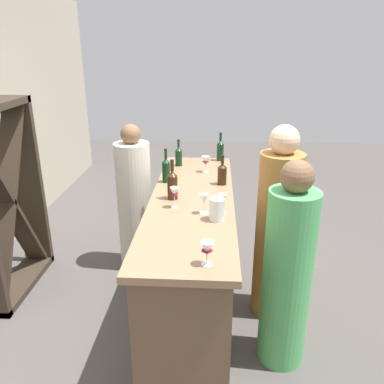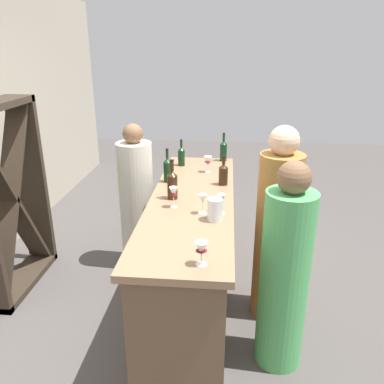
% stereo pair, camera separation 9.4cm
% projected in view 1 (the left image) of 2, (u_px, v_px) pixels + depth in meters
% --- Properties ---
extents(ground_plane, '(12.00, 12.00, 0.00)m').
position_uv_depth(ground_plane, '(192.00, 295.00, 3.59)').
color(ground_plane, '#4C4744').
extents(bar_counter, '(2.40, 0.69, 0.97)m').
position_uv_depth(bar_counter, '(192.00, 249.00, 3.42)').
color(bar_counter, brown).
rests_on(bar_counter, ground).
extents(wine_rack, '(0.96, 0.28, 1.73)m').
position_uv_depth(wine_rack, '(5.00, 202.00, 3.43)').
color(wine_rack, '#33281E').
rests_on(wine_rack, ground).
extents(wine_bottle_leftmost_amber_brown, '(0.08, 0.08, 0.33)m').
position_uv_depth(wine_bottle_leftmost_amber_brown, '(172.00, 184.00, 3.18)').
color(wine_bottle_leftmost_amber_brown, '#331E0F').
rests_on(wine_bottle_leftmost_amber_brown, bar_counter).
extents(wine_bottle_second_left_amber_brown, '(0.08, 0.08, 0.27)m').
position_uv_depth(wine_bottle_second_left_amber_brown, '(222.00, 174.00, 3.51)').
color(wine_bottle_second_left_amber_brown, '#331E0F').
rests_on(wine_bottle_second_left_amber_brown, bar_counter).
extents(wine_bottle_center_dark_green, '(0.07, 0.07, 0.31)m').
position_uv_depth(wine_bottle_center_dark_green, '(166.00, 170.00, 3.57)').
color(wine_bottle_center_dark_green, black).
rests_on(wine_bottle_center_dark_green, bar_counter).
extents(wine_bottle_second_right_dark_green, '(0.07, 0.07, 0.28)m').
position_uv_depth(wine_bottle_second_right_dark_green, '(179.00, 156.00, 4.05)').
color(wine_bottle_second_right_dark_green, black).
rests_on(wine_bottle_second_right_dark_green, bar_counter).
extents(wine_bottle_rightmost_dark_green, '(0.07, 0.07, 0.31)m').
position_uv_depth(wine_bottle_rightmost_dark_green, '(220.00, 150.00, 4.22)').
color(wine_bottle_rightmost_dark_green, black).
rests_on(wine_bottle_rightmost_dark_green, bar_counter).
extents(wine_glass_near_left, '(0.07, 0.07, 0.15)m').
position_uv_depth(wine_glass_near_left, '(223.00, 200.00, 2.91)').
color(wine_glass_near_left, white).
rests_on(wine_glass_near_left, bar_counter).
extents(wine_glass_near_center, '(0.08, 0.08, 0.15)m').
position_uv_depth(wine_glass_near_center, '(207.00, 249.00, 2.23)').
color(wine_glass_near_center, white).
rests_on(wine_glass_near_center, bar_counter).
extents(wine_glass_near_right, '(0.07, 0.07, 0.15)m').
position_uv_depth(wine_glass_near_right, '(204.00, 200.00, 2.91)').
color(wine_glass_near_right, white).
rests_on(wine_glass_near_right, bar_counter).
extents(wine_glass_far_left, '(0.08, 0.08, 0.16)m').
position_uv_depth(wine_glass_far_left, '(206.00, 161.00, 3.85)').
color(wine_glass_far_left, white).
rests_on(wine_glass_far_left, bar_counter).
extents(wine_glass_far_center, '(0.07, 0.07, 0.17)m').
position_uv_depth(wine_glass_far_center, '(174.00, 194.00, 3.01)').
color(wine_glass_far_center, white).
rests_on(wine_glass_far_center, bar_counter).
extents(water_pitcher, '(0.11, 0.11, 0.17)m').
position_uv_depth(water_pitcher, '(217.00, 209.00, 2.81)').
color(water_pitcher, silver).
rests_on(water_pitcher, bar_counter).
extents(person_left_guest, '(0.42, 0.42, 1.51)m').
position_uv_depth(person_left_guest, '(287.00, 274.00, 2.65)').
color(person_left_guest, '#4CA559').
rests_on(person_left_guest, ground).
extents(person_center_guest, '(0.35, 0.35, 1.62)m').
position_uv_depth(person_center_guest, '(277.00, 231.00, 3.15)').
color(person_center_guest, '#9E6B33').
rests_on(person_center_guest, ground).
extents(person_right_guest, '(0.34, 0.34, 1.47)m').
position_uv_depth(person_right_guest, '(135.00, 204.00, 3.88)').
color(person_right_guest, beige).
rests_on(person_right_guest, ground).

